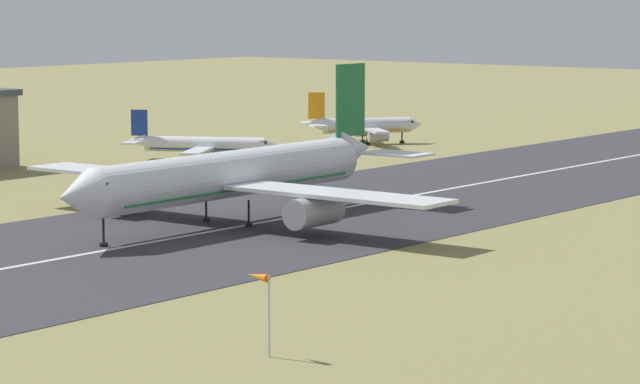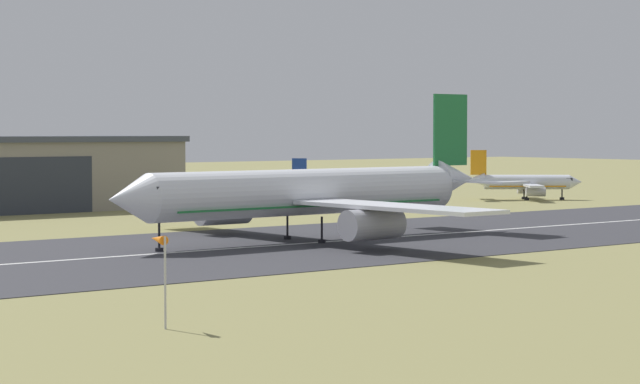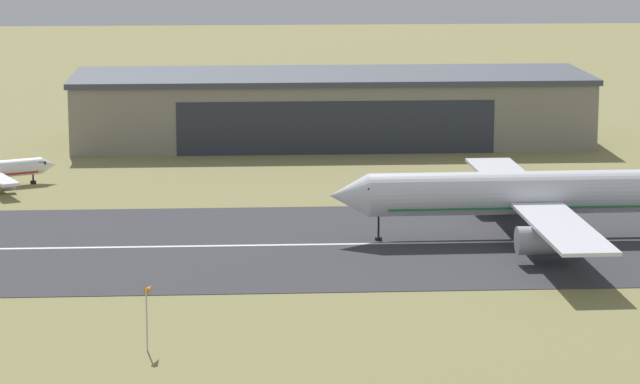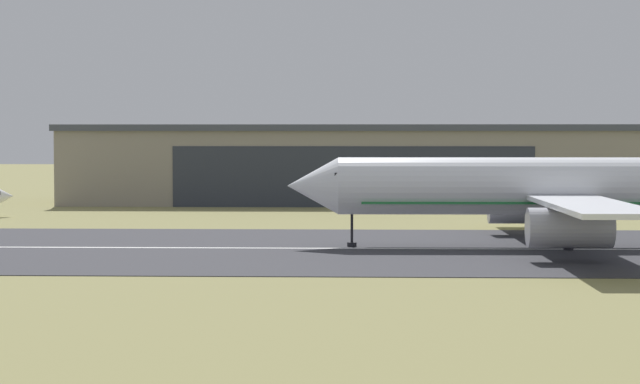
{
  "view_description": "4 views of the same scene",
  "coord_description": "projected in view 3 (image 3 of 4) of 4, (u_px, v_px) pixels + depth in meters",
  "views": [
    {
      "loc": [
        -101.93,
        20.23,
        24.61
      ],
      "look_at": [
        9.47,
        108.45,
        6.18
      ],
      "focal_mm": 85.0,
      "sensor_mm": 36.0,
      "label": 1
    },
    {
      "loc": [
        -63.99,
        20.23,
        12.21
      ],
      "look_at": [
        -3.48,
        97.36,
        7.38
      ],
      "focal_mm": 70.0,
      "sensor_mm": 36.0,
      "label": 2
    },
    {
      "loc": [
        -16.99,
        -43.94,
        39.89
      ],
      "look_at": [
        -7.54,
        111.48,
        9.25
      ],
      "focal_mm": 85.0,
      "sensor_mm": 36.0,
      "label": 3
    },
    {
      "loc": [
        1.88,
        17.97,
        10.08
      ],
      "look_at": [
        -1.96,
        115.57,
        5.52
      ],
      "focal_mm": 70.0,
      "sensor_mm": 36.0,
      "label": 4
    }
  ],
  "objects": [
    {
      "name": "runway_centreline",
      "position": [
        377.0,
        244.0,
        175.81
      ],
      "size": [
        442.28,
        0.7,
        0.01
      ],
      "primitive_type": "cube",
      "color": "silver",
      "rests_on": "runway_strip"
    },
    {
      "name": "hangar_building",
      "position": [
        331.0,
        108.0,
        247.04
      ],
      "size": [
        83.77,
        24.73,
        11.39
      ],
      "color": "gray",
      "rests_on": "ground_plane"
    },
    {
      "name": "windsock_pole",
      "position": [
        149.0,
        293.0,
        134.57
      ],
      "size": [
        0.92,
        2.33,
        5.76
      ],
      "color": "#B7B7BC",
      "rests_on": "ground_plane"
    },
    {
      "name": "runway_strip",
      "position": [
        377.0,
        244.0,
        175.82
      ],
      "size": [
        491.42,
        43.25,
        0.06
      ],
      "primitive_type": "cube",
      "color": "#333338",
      "rests_on": "ground_plane"
    },
    {
      "name": "airplane_landing",
      "position": [
        542.0,
        194.0,
        178.12
      ],
      "size": [
        51.08,
        55.86,
        16.63
      ],
      "color": "silver",
      "rests_on": "ground_plane"
    }
  ]
}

